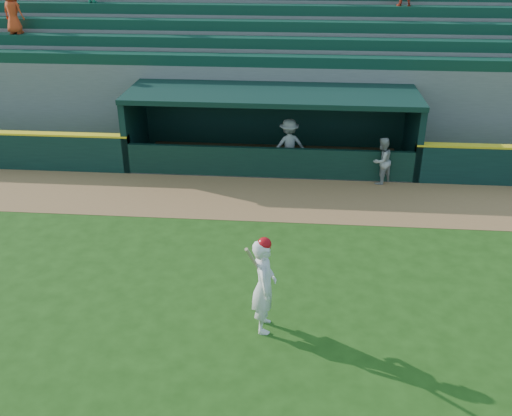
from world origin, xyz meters
name	(u,v)px	position (x,y,z in m)	size (l,w,h in m)	color
ground	(250,294)	(0.00, 0.00, 0.00)	(120.00, 120.00, 0.00)	#1D4210
warning_track	(265,198)	(0.00, 4.90, 0.01)	(40.00, 3.00, 0.01)	olive
dugout_player_front	(382,161)	(3.48, 6.34, 0.74)	(0.72, 0.56, 1.48)	#9E9E99
dugout_player_inside	(289,145)	(0.59, 7.16, 0.87)	(1.12, 0.64, 1.73)	#9B9A96
dugout	(272,122)	(0.00, 8.00, 1.36)	(9.40, 2.80, 2.46)	slate
stands	(279,62)	(-0.02, 12.57, 2.39)	(34.50, 6.25, 7.06)	slate
batter_at_plate	(264,284)	(0.38, -1.13, 1.02)	(0.59, 0.83, 2.06)	white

